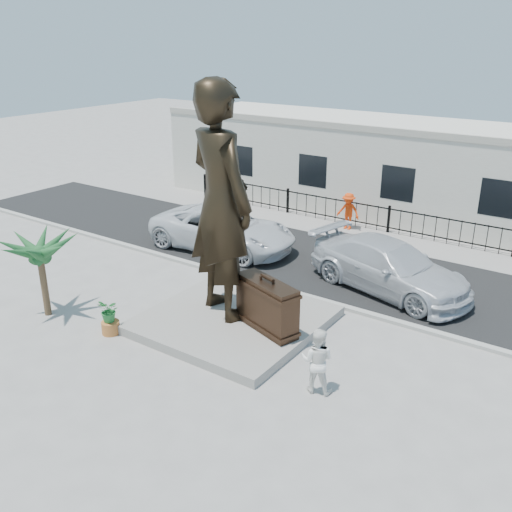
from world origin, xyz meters
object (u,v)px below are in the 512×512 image
Objects in this scene: statue at (221,202)px; car_white at (223,229)px; suitcase at (267,305)px; tourist at (317,361)px.

statue is 1.15× the size of car_white.
suitcase reaches higher than tourist.
tourist reaches higher than car_white.
tourist is at bearing -133.42° from car_white.
car_white is at bearing 156.12° from suitcase.
statue reaches higher than tourist.
tourist is 0.28× the size of car_white.
suitcase is 0.35× the size of car_white.
statue is at bearing -37.80° from tourist.
statue reaches higher than car_white.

